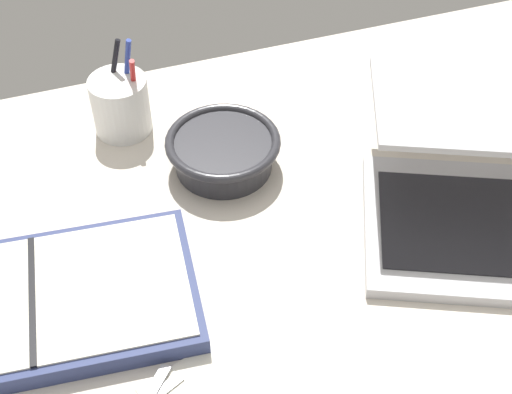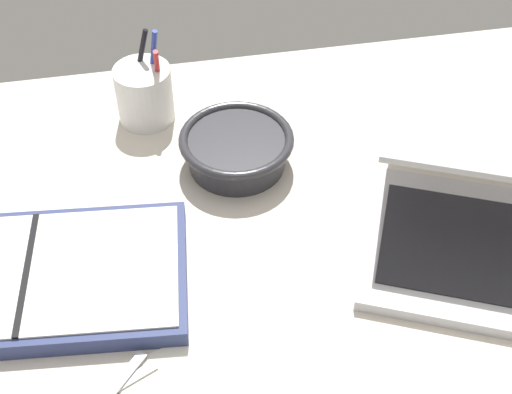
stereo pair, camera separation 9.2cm
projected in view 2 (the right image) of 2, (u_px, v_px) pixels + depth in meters
The scene contains 5 objects.
desk_top at pixel (253, 289), 91.83cm from camera, with size 140.00×100.00×2.00cm, color beige.
laptop at pixel (505, 212), 92.40cm from camera, with size 45.38×45.79×16.48cm.
bowl at pixel (237, 148), 104.72cm from camera, with size 16.89×16.89×5.55cm.
pen_cup at pixel (145, 93), 111.30cm from camera, with size 8.88×8.88×15.38cm.
planner at pixel (29, 279), 89.85cm from camera, with size 41.56×25.28×3.14cm.
Camera 2 is at (-9.93, -54.74, 75.02)cm, focal length 50.00 mm.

